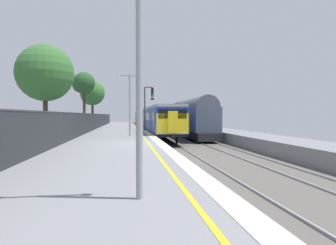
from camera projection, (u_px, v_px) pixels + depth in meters
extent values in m
cube|color=gray|center=(112.00, 152.00, 17.67)|extent=(6.40, 110.00, 1.00)
cube|color=silver|center=(161.00, 143.00, 18.06)|extent=(0.60, 110.00, 0.01)
cube|color=yellow|center=(148.00, 143.00, 17.96)|extent=(0.12, 110.00, 0.01)
cube|color=#56514C|center=(251.00, 159.00, 18.89)|extent=(11.00, 110.00, 0.20)
cube|color=slate|center=(300.00, 149.00, 19.35)|extent=(3.60, 110.00, 1.00)
cube|color=gray|center=(176.00, 159.00, 18.22)|extent=(0.07, 110.00, 0.08)
cube|color=gray|center=(199.00, 158.00, 18.42)|extent=(0.07, 110.00, 0.08)
cube|color=gray|center=(238.00, 157.00, 18.77)|extent=(0.07, 110.00, 0.08)
cube|color=gray|center=(260.00, 157.00, 18.97)|extent=(0.07, 110.00, 0.08)
cube|color=navy|center=(160.00, 119.00, 33.83)|extent=(2.80, 19.26, 2.30)
cube|color=black|center=(160.00, 130.00, 33.86)|extent=(2.64, 18.66, 0.25)
cube|color=#93999E|center=(160.00, 108.00, 33.80)|extent=(2.68, 19.26, 0.24)
cube|color=black|center=(147.00, 117.00, 33.63)|extent=(0.02, 17.66, 0.84)
cube|color=#1D3A98|center=(151.00, 121.00, 28.87)|extent=(0.03, 1.10, 1.90)
cube|color=#1D3A98|center=(145.00, 119.00, 38.41)|extent=(0.03, 1.10, 1.90)
cylinder|color=black|center=(160.00, 140.00, 26.81)|extent=(0.12, 0.84, 0.84)
cylinder|color=black|center=(177.00, 139.00, 27.02)|extent=(0.12, 0.84, 0.84)
cylinder|color=black|center=(148.00, 131.00, 40.73)|extent=(0.12, 0.84, 0.84)
cylinder|color=black|center=(160.00, 131.00, 40.95)|extent=(0.12, 0.84, 0.84)
cube|color=navy|center=(148.00, 118.00, 53.50)|extent=(2.80, 19.26, 2.30)
cube|color=black|center=(148.00, 125.00, 53.53)|extent=(2.64, 18.66, 0.25)
cube|color=#93999E|center=(148.00, 111.00, 53.47)|extent=(2.68, 19.26, 0.24)
cube|color=black|center=(140.00, 116.00, 53.30)|extent=(0.02, 17.66, 0.84)
cube|color=#1D3A98|center=(141.00, 119.00, 48.54)|extent=(0.03, 1.10, 1.90)
cube|color=#1D3A98|center=(139.00, 118.00, 58.07)|extent=(0.03, 1.10, 1.90)
cylinder|color=black|center=(146.00, 129.00, 46.47)|extent=(0.12, 0.84, 0.84)
cylinder|color=black|center=(156.00, 129.00, 46.69)|extent=(0.12, 0.84, 0.84)
cylinder|color=black|center=(141.00, 126.00, 60.40)|extent=(0.12, 0.84, 0.84)
cylinder|color=black|center=(149.00, 126.00, 60.61)|extent=(0.12, 0.84, 0.84)
cube|color=navy|center=(142.00, 117.00, 73.16)|extent=(2.80, 19.26, 2.30)
cube|color=black|center=(142.00, 122.00, 73.20)|extent=(2.64, 18.66, 0.25)
cube|color=#93999E|center=(142.00, 112.00, 73.13)|extent=(2.68, 19.26, 0.24)
cube|color=black|center=(136.00, 116.00, 72.96)|extent=(0.02, 17.66, 0.84)
cube|color=#1D3A98|center=(137.00, 118.00, 68.20)|extent=(0.03, 1.10, 1.90)
cube|color=#1D3A98|center=(136.00, 117.00, 77.74)|extent=(0.03, 1.10, 1.90)
cylinder|color=black|center=(140.00, 125.00, 66.14)|extent=(0.12, 0.84, 0.84)
cylinder|color=black|center=(147.00, 125.00, 66.35)|extent=(0.12, 0.84, 0.84)
cylinder|color=black|center=(138.00, 123.00, 80.06)|extent=(0.12, 0.84, 0.84)
cylinder|color=black|center=(144.00, 123.00, 80.28)|extent=(0.12, 0.84, 0.84)
cube|color=yellow|center=(173.00, 124.00, 24.34)|extent=(2.70, 0.10, 1.70)
cube|color=black|center=(173.00, 114.00, 24.31)|extent=(2.40, 0.08, 0.80)
cube|color=yellow|center=(173.00, 122.00, 24.20)|extent=(0.80, 0.24, 1.80)
cylinder|color=white|center=(161.00, 133.00, 24.17)|extent=(0.18, 0.06, 0.18)
cylinder|color=white|center=(184.00, 133.00, 24.43)|extent=(0.18, 0.06, 0.18)
cylinder|color=black|center=(173.00, 136.00, 24.08)|extent=(0.20, 0.35, 0.20)
cube|color=black|center=(148.00, 109.00, 53.46)|extent=(0.60, 0.90, 0.20)
cube|color=#232326|center=(194.00, 133.00, 34.46)|extent=(2.30, 13.80, 0.79)
cube|color=#4C5666|center=(194.00, 119.00, 34.42)|extent=(2.60, 13.00, 2.49)
cylinder|color=#515660|center=(194.00, 108.00, 34.39)|extent=(2.39, 12.60, 2.39)
cylinder|color=black|center=(197.00, 137.00, 29.50)|extent=(0.12, 0.84, 0.84)
cylinder|color=black|center=(212.00, 137.00, 29.72)|extent=(0.12, 0.84, 0.84)
cylinder|color=black|center=(180.00, 132.00, 39.20)|extent=(0.12, 0.84, 0.84)
cylinder|color=black|center=(191.00, 132.00, 39.42)|extent=(0.12, 0.84, 0.84)
cube|color=#232326|center=(174.00, 128.00, 48.91)|extent=(2.30, 13.80, 0.79)
cube|color=#4C5666|center=(174.00, 118.00, 48.87)|extent=(2.60, 13.00, 2.49)
cylinder|color=#515660|center=(174.00, 110.00, 48.84)|extent=(2.39, 12.60, 2.39)
cylinder|color=black|center=(174.00, 130.00, 43.96)|extent=(0.12, 0.84, 0.84)
cylinder|color=black|center=(184.00, 130.00, 44.17)|extent=(0.12, 0.84, 0.84)
cylinder|color=black|center=(165.00, 127.00, 53.66)|extent=(0.12, 0.84, 0.84)
cylinder|color=black|center=(174.00, 127.00, 53.87)|extent=(0.12, 0.84, 0.84)
cylinder|color=#47474C|center=(145.00, 109.00, 32.96)|extent=(0.18, 0.18, 4.84)
cube|color=#47474C|center=(149.00, 87.00, 32.96)|extent=(0.90, 0.12, 0.12)
cube|color=black|center=(152.00, 92.00, 33.03)|extent=(0.28, 0.20, 1.00)
cylinder|color=black|center=(152.00, 89.00, 32.91)|extent=(0.16, 0.04, 0.16)
cylinder|color=black|center=(152.00, 92.00, 32.91)|extent=(0.16, 0.04, 0.16)
cylinder|color=#19D83F|center=(152.00, 95.00, 32.92)|extent=(0.16, 0.04, 0.16)
cube|color=black|center=(152.00, 99.00, 33.05)|extent=(0.32, 0.16, 0.24)
cylinder|color=#93999E|center=(139.00, 66.00, 6.00)|extent=(0.14, 0.14, 5.42)
cylinder|color=#93999E|center=(130.00, 105.00, 24.05)|extent=(0.14, 0.14, 5.03)
cube|color=#93999E|center=(135.00, 76.00, 24.05)|extent=(0.90, 0.08, 0.08)
cylinder|color=silver|center=(141.00, 77.00, 24.12)|extent=(0.20, 0.20, 0.18)
cube|color=#93999E|center=(124.00, 76.00, 23.93)|extent=(0.90, 0.08, 0.08)
cylinder|color=silver|center=(119.00, 76.00, 23.87)|extent=(0.20, 0.20, 0.18)
cube|color=#282B2D|center=(61.00, 128.00, 17.23)|extent=(0.03, 99.00, 1.88)
cube|color=#38383D|center=(61.00, 112.00, 17.20)|extent=(0.06, 99.00, 0.06)
cylinder|color=#38383D|center=(61.00, 128.00, 17.23)|extent=(0.07, 0.07, 1.88)
cylinder|color=#38383D|center=(87.00, 123.00, 28.80)|extent=(0.07, 0.07, 1.88)
cylinder|color=#38383D|center=(99.00, 121.00, 40.37)|extent=(0.07, 0.07, 1.88)
cylinder|color=#38383D|center=(105.00, 120.00, 51.94)|extent=(0.07, 0.07, 1.88)
cylinder|color=#38383D|center=(109.00, 119.00, 63.51)|extent=(0.07, 0.07, 1.88)
cylinder|color=#473323|center=(92.00, 113.00, 45.90)|extent=(0.37, 0.37, 4.12)
sphere|color=#33662D|center=(92.00, 93.00, 45.82)|extent=(3.81, 3.81, 3.81)
sphere|color=#33662D|center=(90.00, 96.00, 45.94)|extent=(2.75, 2.75, 2.75)
cylinder|color=#473323|center=(84.00, 109.00, 39.84)|extent=(0.36, 0.36, 5.24)
sphere|color=#234C23|center=(84.00, 83.00, 39.75)|extent=(2.95, 2.95, 2.95)
sphere|color=#234C23|center=(80.00, 85.00, 39.30)|extent=(1.86, 1.86, 1.86)
cylinder|color=#473323|center=(45.00, 113.00, 22.29)|extent=(0.35, 0.35, 3.72)
sphere|color=#33662D|center=(45.00, 73.00, 22.22)|extent=(4.25, 4.25, 4.25)
sphere|color=#33662D|center=(46.00, 80.00, 21.98)|extent=(2.42, 2.42, 2.42)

